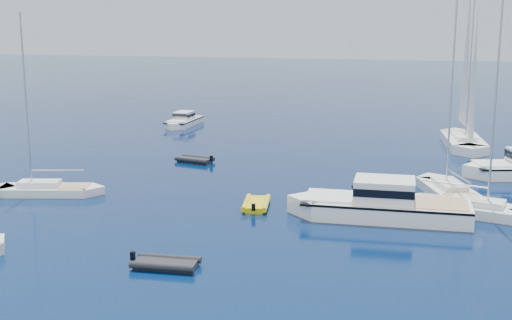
{
  "coord_description": "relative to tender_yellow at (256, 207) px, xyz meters",
  "views": [
    {
      "loc": [
        9.28,
        -18.35,
        12.35
      ],
      "look_at": [
        -2.99,
        28.59,
        2.2
      ],
      "focal_mm": 46.98,
      "sensor_mm": 36.0,
      "label": 1
    }
  ],
  "objects": [
    {
      "name": "sailboat_sails_r",
      "position": [
        14.4,
        26.91,
        0.0
      ],
      "size": [
        4.87,
        13.44,
        19.32
      ],
      "primitive_type": null,
      "rotation": [
        0.0,
        0.0,
        3.25
      ],
      "color": "white",
      "rests_on": "ground"
    },
    {
      "name": "motor_cruiser_horizon",
      "position": [
        -17.38,
        32.18,
        0.0
      ],
      "size": [
        2.67,
        8.24,
        2.15
      ],
      "primitive_type": null,
      "rotation": [
        0.0,
        0.0,
        3.12
      ],
      "color": "white",
      "rests_on": "ground"
    },
    {
      "name": "tender_grey_near",
      "position": [
        -1.6,
        -12.11,
        0.0
      ],
      "size": [
        3.65,
        2.16,
        0.95
      ],
      "primitive_type": null,
      "rotation": [
        0.0,
        0.0,
        4.77
      ],
      "color": "black",
      "rests_on": "ground"
    },
    {
      "name": "sailboat_mid_l",
      "position": [
        -15.65,
        -0.62,
        0.0
      ],
      "size": [
        9.43,
        4.54,
        13.42
      ],
      "primitive_type": null,
      "rotation": [
        0.0,
        0.0,
        1.82
      ],
      "color": "silver",
      "rests_on": "ground"
    },
    {
      "name": "sailboat_mid_r",
      "position": [
        12.76,
        5.73,
        0.0
      ],
      "size": [
        6.03,
        10.93,
        15.6
      ],
      "primitive_type": null,
      "rotation": [
        0.0,
        0.0,
        0.33
      ],
      "color": "silver",
      "rests_on": "ground"
    },
    {
      "name": "tender_grey_far",
      "position": [
        -8.97,
        12.73,
        0.0
      ],
      "size": [
        3.74,
        2.58,
        0.95
      ],
      "primitive_type": null,
      "rotation": [
        0.0,
        0.0,
        1.36
      ],
      "color": "black",
      "rests_on": "ground"
    },
    {
      "name": "motor_cruiser_centre",
      "position": [
        8.24,
        -0.43,
        0.0
      ],
      "size": [
        12.59,
        4.26,
        3.27
      ],
      "primitive_type": null,
      "rotation": [
        0.0,
        0.0,
        1.61
      ],
      "color": "white",
      "rests_on": "ground"
    },
    {
      "name": "tender_yellow",
      "position": [
        0.0,
        0.0,
        0.0
      ],
      "size": [
        2.62,
        4.02,
        0.95
      ],
      "primitive_type": null,
      "rotation": [
        0.0,
        0.0,
        0.16
      ],
      "color": "#CEBE0C",
      "rests_on": "ground"
    },
    {
      "name": "sailboat_centre",
      "position": [
        13.93,
        1.9,
        0.0
      ],
      "size": [
        10.53,
        5.15,
        14.99
      ],
      "primitive_type": null,
      "rotation": [
        0.0,
        0.0,
        4.46
      ],
      "color": "silver",
      "rests_on": "ground"
    }
  ]
}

